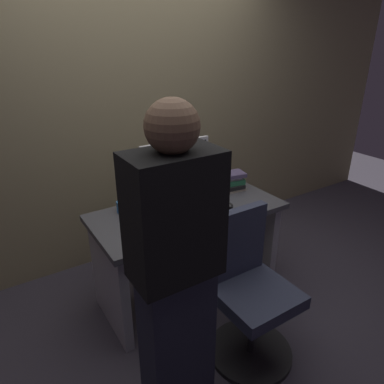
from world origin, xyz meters
name	(u,v)px	position (x,y,z in m)	size (l,w,h in m)	color
ground_plane	(189,292)	(0.00, 0.00, 0.00)	(9.00, 9.00, 0.00)	#3D3842
wall_back	(131,84)	(0.00, 0.87, 1.50)	(6.40, 0.10, 3.00)	#8C7F5B
desk	(188,237)	(0.00, 0.00, 0.50)	(1.35, 0.64, 0.73)	#4C4C51
office_chair	(248,294)	(0.02, -0.65, 0.43)	(0.52, 0.52, 0.94)	black
person_at_desk	(176,275)	(-0.53, -0.73, 0.84)	(0.40, 0.24, 1.64)	#262838
monitor	(176,168)	(0.00, 0.16, 0.99)	(0.54, 0.14, 0.46)	silver
keyboard	(189,215)	(-0.06, -0.10, 0.74)	(0.43, 0.13, 0.02)	#262626
mouse	(228,205)	(0.26, -0.12, 0.75)	(0.06, 0.10, 0.03)	black
cup_near_keyboard	(144,218)	(-0.37, -0.05, 0.78)	(0.07, 0.07, 0.10)	#3372B2
cup_by_monitor	(121,207)	(-0.41, 0.21, 0.77)	(0.07, 0.07, 0.08)	#3372B2
book_stack	(231,182)	(0.47, 0.11, 0.80)	(0.23, 0.19, 0.15)	beige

